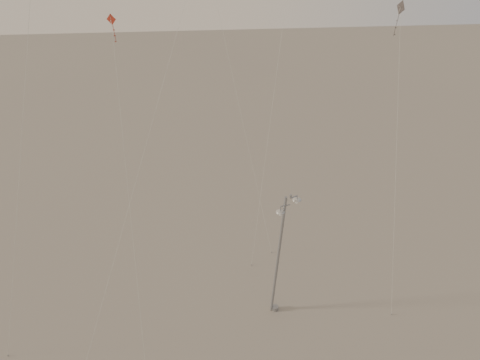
{
  "coord_description": "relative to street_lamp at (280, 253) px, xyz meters",
  "views": [
    {
      "loc": [
        -1.86,
        -16.88,
        24.46
      ],
      "look_at": [
        0.09,
        5.0,
        10.73
      ],
      "focal_mm": 35.0,
      "sensor_mm": 36.0,
      "label": 1
    }
  ],
  "objects": [
    {
      "name": "street_lamp",
      "position": [
        0.0,
        0.0,
        0.0
      ],
      "size": [
        1.6,
        0.89,
        9.41
      ],
      "color": "#95979E",
      "rests_on": "ground"
    },
    {
      "name": "kite_1",
      "position": [
        -5.09,
        4.95,
        14.03
      ],
      "size": [
        10.04,
        16.43,
        25.96
      ],
      "rotation": [
        0.0,
        0.0,
        -0.63
      ],
      "color": "#2F2927",
      "rests_on": "ground"
    },
    {
      "name": "kite_3",
      "position": [
        -8.8,
        1.22,
        8.67
      ],
      "size": [
        0.93,
        8.99,
        18.97
      ],
      "rotation": [
        0.0,
        0.0,
        -0.26
      ],
      "color": "maroon",
      "rests_on": "ground"
    },
    {
      "name": "kite_4",
      "position": [
        8.1,
        5.72,
        9.68
      ],
      "size": [
        0.71,
        8.93,
        18.58
      ],
      "rotation": [
        0.0,
        0.0,
        2.11
      ],
      "color": "#2F2927",
      "rests_on": "ground"
    }
  ]
}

